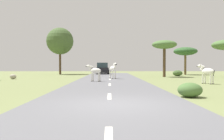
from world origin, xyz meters
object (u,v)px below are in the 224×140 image
at_px(zebra_1, 207,72).
at_px(tree_5, 60,41).
at_px(zebra_2, 95,71).
at_px(tree_2, 164,45).
at_px(tree_3, 185,52).
at_px(bush_2, 178,73).
at_px(bush_3, 190,90).
at_px(rock_0, 13,77).
at_px(zebra_0, 113,69).
at_px(car_0, 102,69).

height_order(zebra_1, tree_5, tree_5).
height_order(zebra_1, zebra_2, zebra_1).
distance_m(zebra_2, tree_2, 11.55).
relative_size(tree_3, tree_5, 0.56).
relative_size(zebra_2, bush_2, 1.16).
relative_size(tree_5, bush_3, 6.71).
bearing_deg(tree_5, tree_3, -5.42).
distance_m(tree_3, rock_0, 23.56).
bearing_deg(bush_3, tree_5, 113.74).
bearing_deg(zebra_0, zebra_1, 120.16).
relative_size(zebra_0, rock_0, 2.56).
distance_m(zebra_0, bush_2, 10.63).
height_order(tree_3, rock_0, tree_3).
relative_size(tree_2, rock_0, 6.63).
bearing_deg(tree_5, tree_2, -30.05).
height_order(zebra_1, rock_0, zebra_1).
bearing_deg(tree_2, bush_3, -99.68).
bearing_deg(car_0, tree_2, 128.93).
height_order(bush_3, rock_0, bush_3).
bearing_deg(tree_3, car_0, 170.41).
bearing_deg(car_0, zebra_0, 93.66).
bearing_deg(bush_3, tree_3, 72.32).
bearing_deg(zebra_2, tree_2, -18.51).
distance_m(zebra_2, rock_0, 9.47).
xyz_separation_m(zebra_0, bush_3, (3.22, -13.23, -0.71)).
xyz_separation_m(zebra_0, rock_0, (-10.09, 0.02, -0.79)).
bearing_deg(zebra_1, tree_2, 66.21).
distance_m(zebra_1, car_0, 20.44).
xyz_separation_m(bush_3, rock_0, (-13.31, 13.26, -0.08)).
distance_m(car_0, tree_3, 12.72).
height_order(zebra_2, bush_3, zebra_2).
xyz_separation_m(zebra_1, tree_3, (3.78, 16.51, 2.49)).
bearing_deg(zebra_1, bush_3, -146.16).
bearing_deg(car_0, tree_5, -0.59).
height_order(car_0, rock_0, car_0).
bearing_deg(tree_2, tree_3, 54.29).
bearing_deg(zebra_1, tree_3, 48.61).
bearing_deg(tree_2, zebra_1, -85.30).
bearing_deg(bush_3, tree_2, 80.32).
height_order(zebra_2, tree_2, tree_2).
xyz_separation_m(zebra_1, tree_2, (-0.83, 10.10, 2.85)).
height_order(zebra_1, bush_3, zebra_1).
distance_m(zebra_0, tree_3, 15.22).
distance_m(zebra_2, bush_2, 14.47).
height_order(tree_5, bush_2, tree_5).
relative_size(tree_3, bush_2, 3.24).
relative_size(tree_2, bush_2, 3.49).
xyz_separation_m(zebra_2, rock_0, (-8.53, 4.05, -0.67)).
bearing_deg(car_0, bush_3, 97.19).
relative_size(zebra_0, tree_5, 0.24).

